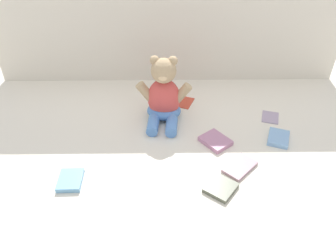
% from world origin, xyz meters
% --- Properties ---
extents(ground_plane, '(3.20, 3.20, 0.00)m').
position_xyz_m(ground_plane, '(0.00, 0.00, 0.00)').
color(ground_plane, silver).
extents(backdrop_drape, '(1.75, 0.03, 0.64)m').
position_xyz_m(backdrop_drape, '(0.00, 0.46, 0.32)').
color(backdrop_drape, silver).
rests_on(backdrop_drape, ground_plane).
extents(teddy_bear, '(0.25, 0.22, 0.30)m').
position_xyz_m(teddy_bear, '(-0.02, 0.10, 0.11)').
color(teddy_bear, '#D84C47').
rests_on(teddy_bear, ground_plane).
extents(book_case_0, '(0.09, 0.11, 0.02)m').
position_xyz_m(book_case_0, '(-0.36, -0.30, 0.01)').
color(book_case_0, '#71ABD4').
rests_on(book_case_0, ground_plane).
extents(book_case_1, '(0.14, 0.14, 0.02)m').
position_xyz_m(book_case_1, '(0.18, -0.34, 0.01)').
color(book_case_1, '#565A48').
rests_on(book_case_1, ground_plane).
extents(book_case_2, '(0.16, 0.14, 0.01)m').
position_xyz_m(book_case_2, '(0.05, 0.23, 0.00)').
color(book_case_2, '#BD3F2B').
rests_on(book_case_2, ground_plane).
extents(book_case_3, '(0.11, 0.13, 0.02)m').
position_xyz_m(book_case_3, '(0.45, -0.07, 0.01)').
color(book_case_3, '#7AA6D3').
rests_on(book_case_3, ground_plane).
extents(book_case_4, '(0.15, 0.15, 0.01)m').
position_xyz_m(book_case_4, '(0.26, -0.24, 0.01)').
color(book_case_4, '#A37E8B').
rests_on(book_case_4, ground_plane).
extents(book_case_5, '(0.10, 0.11, 0.01)m').
position_xyz_m(book_case_5, '(0.46, 0.09, 0.00)').
color(book_case_5, '#9D8BA5').
rests_on(book_case_5, ground_plane).
extents(book_case_6, '(0.14, 0.15, 0.02)m').
position_xyz_m(book_case_6, '(0.19, -0.09, 0.01)').
color(book_case_6, '#B17696').
rests_on(book_case_6, ground_plane).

